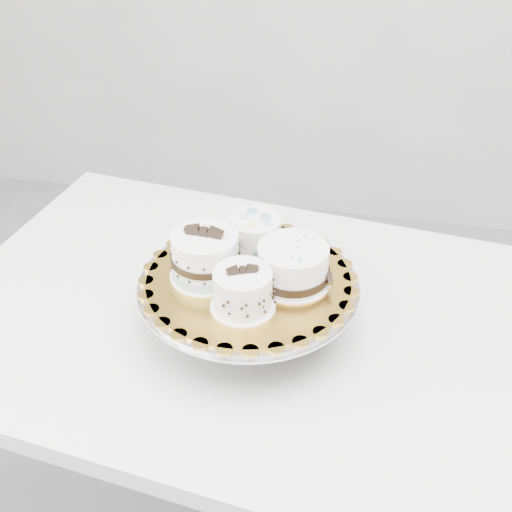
% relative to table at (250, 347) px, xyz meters
% --- Properties ---
extents(table, '(1.21, 0.89, 0.75)m').
position_rel_table_xyz_m(table, '(0.00, 0.00, 0.00)').
color(table, white).
rests_on(table, floor).
extents(cake_stand, '(0.37, 0.37, 0.10)m').
position_rel_table_xyz_m(cake_stand, '(0.01, -0.04, 0.16)').
color(cake_stand, gray).
rests_on(cake_stand, table).
extents(cake_board, '(0.41, 0.41, 0.01)m').
position_rel_table_xyz_m(cake_board, '(0.01, -0.04, 0.19)').
color(cake_board, '#C7822A').
rests_on(cake_board, cake_stand).
extents(cake_swirl, '(0.12, 0.12, 0.08)m').
position_rel_table_xyz_m(cake_swirl, '(0.01, -0.11, 0.23)').
color(cake_swirl, white).
rests_on(cake_swirl, cake_board).
extents(cake_banded, '(0.12, 0.12, 0.10)m').
position_rel_table_xyz_m(cake_banded, '(-0.07, -0.04, 0.23)').
color(cake_banded, white).
rests_on(cake_banded, cake_board).
extents(cake_dots, '(0.12, 0.12, 0.07)m').
position_rel_table_xyz_m(cake_dots, '(-0.00, 0.04, 0.23)').
color(cake_dots, white).
rests_on(cake_dots, cake_board).
extents(cake_ribbon, '(0.15, 0.15, 0.07)m').
position_rel_table_xyz_m(cake_ribbon, '(0.08, -0.03, 0.22)').
color(cake_ribbon, white).
rests_on(cake_ribbon, cake_board).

